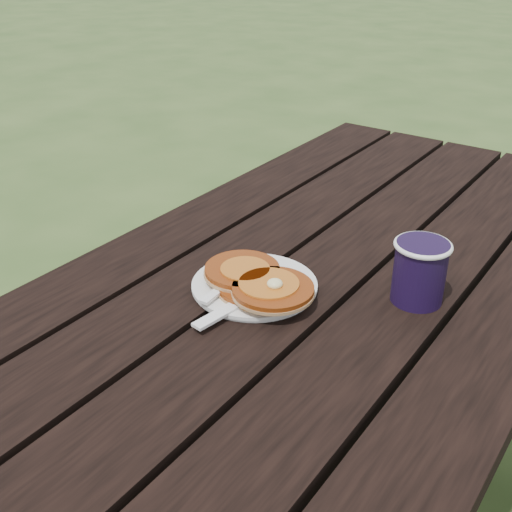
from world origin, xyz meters
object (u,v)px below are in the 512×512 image
Objects in this scene: coffee_cup at (420,268)px; plate at (255,286)px; picnic_table at (282,472)px; pancake_stack at (258,282)px.

plate is at bearing -152.49° from coffee_cup.
picnic_table is 9.13× the size of pancake_stack.
pancake_stack is 0.25m from coffee_cup.
coffee_cup reaches higher than plate.
pancake_stack is (-0.04, -0.02, 0.41)m from picnic_table.
picnic_table is 0.39m from plate.
plate is 0.26m from coffee_cup.
plate is at bearing 139.82° from pancake_stack.
plate is at bearing -174.92° from picnic_table.
plate is 1.00× the size of pancake_stack.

